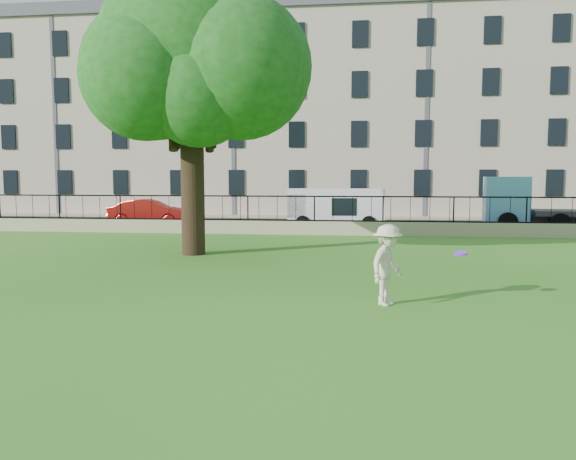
# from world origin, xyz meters

# --- Properties ---
(ground) EXTENTS (120.00, 120.00, 0.00)m
(ground) POSITION_xyz_m (0.00, 0.00, 0.00)
(ground) COLOR #32771C
(ground) RESTS_ON ground
(retaining_wall) EXTENTS (50.00, 0.40, 0.60)m
(retaining_wall) POSITION_xyz_m (0.00, 12.00, 0.30)
(retaining_wall) COLOR tan
(retaining_wall) RESTS_ON ground
(iron_railing) EXTENTS (50.00, 0.05, 1.13)m
(iron_railing) POSITION_xyz_m (0.00, 12.00, 1.15)
(iron_railing) COLOR black
(iron_railing) RESTS_ON retaining_wall
(street) EXTENTS (60.00, 9.00, 0.01)m
(street) POSITION_xyz_m (0.00, 16.70, 0.01)
(street) COLOR black
(street) RESTS_ON ground
(sidewalk) EXTENTS (60.00, 1.40, 0.12)m
(sidewalk) POSITION_xyz_m (0.00, 21.90, 0.06)
(sidewalk) COLOR tan
(sidewalk) RESTS_ON ground
(building_row) EXTENTS (56.40, 10.40, 13.80)m
(building_row) POSITION_xyz_m (0.00, 27.57, 6.92)
(building_row) COLOR #B1A38D
(building_row) RESTS_ON ground
(tree) EXTENTS (7.95, 6.15, 9.78)m
(tree) POSITION_xyz_m (-3.63, 5.26, 6.46)
(tree) COLOR black
(tree) RESTS_ON ground
(man) EXTENTS (1.05, 1.22, 1.63)m
(man) POSITION_xyz_m (2.50, -1.51, 0.82)
(man) COLOR beige
(man) RESTS_ON ground
(frisbee) EXTENTS (0.30, 0.31, 0.12)m
(frisbee) POSITION_xyz_m (4.00, -1.02, 1.01)
(frisbee) COLOR #7A28E5
(red_sedan) EXTENTS (4.24, 1.67, 1.37)m
(red_sedan) POSITION_xyz_m (-8.90, 15.39, 0.69)
(red_sedan) COLOR red
(red_sedan) RESTS_ON street
(white_van) EXTENTS (4.78, 2.07, 1.97)m
(white_van) POSITION_xyz_m (0.81, 15.17, 0.98)
(white_van) COLOR white
(white_van) RESTS_ON street
(blue_truck) EXTENTS (6.35, 2.95, 2.57)m
(blue_truck) POSITION_xyz_m (11.11, 15.40, 1.28)
(blue_truck) COLOR #539BC2
(blue_truck) RESTS_ON street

